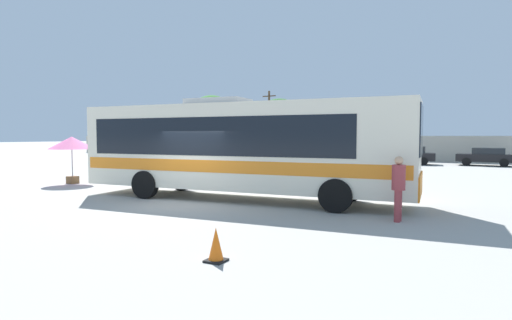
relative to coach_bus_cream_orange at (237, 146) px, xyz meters
name	(u,v)px	position (x,y,z in m)	size (l,w,h in m)	color
ground_plane	(296,178)	(-1.01, 8.20, -1.98)	(300.00, 300.00, 0.00)	#A3A099
perimeter_wall	(372,148)	(-1.01, 27.56, -0.80)	(80.00, 0.30, 2.35)	#B2AD9E
coach_bus_cream_orange	(237,146)	(0.00, 0.00, 0.00)	(12.44, 3.47, 3.71)	silver
attendant_by_bus_door	(398,185)	(5.90, -1.42, -0.97)	(0.40, 0.40, 1.79)	#99383D
vendor_umbrella_near_gate_pink	(72,144)	(-9.69, 0.54, -0.02)	(2.20, 2.20, 2.30)	gray
parked_car_leftmost_silver	(274,152)	(-9.44, 23.17, -1.18)	(4.30, 1.99, 1.51)	#B7BABF
parked_car_second_silver	(330,153)	(-3.90, 23.38, -1.22)	(4.44, 2.10, 1.41)	#B7BABF
parked_car_third_black	(407,155)	(2.83, 22.91, -1.19)	(4.59, 2.21, 1.48)	black
parked_car_rightmost_black	(486,156)	(8.59, 23.93, -1.22)	(4.17, 2.13, 1.41)	black
utility_pole_near	(269,122)	(-13.88, 31.06, 2.03)	(1.80, 0.37, 7.66)	#4C3823
roadside_tree_left	(212,115)	(-21.93, 30.94, 3.09)	(5.75, 5.75, 7.52)	brown
roadside_tree_midleft	(279,119)	(-13.61, 33.40, 2.48)	(5.87, 5.87, 6.95)	brown
traffic_cone_on_apron	(216,245)	(3.50, -6.72, -1.67)	(0.36, 0.36, 0.64)	black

